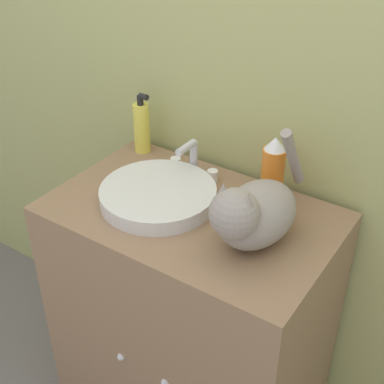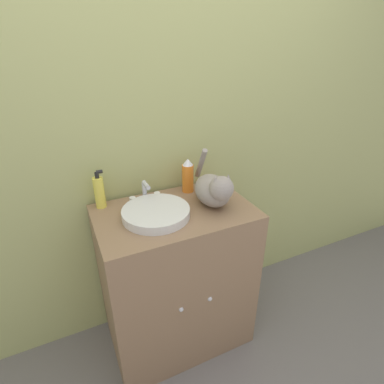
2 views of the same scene
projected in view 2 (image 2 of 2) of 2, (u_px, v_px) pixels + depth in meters
ground_plane at (195, 366)px, 1.69m from camera, size 8.00×8.00×0.00m
wall_back at (152, 125)px, 1.56m from camera, size 6.00×0.05×2.50m
vanity_cabinet at (177, 279)px, 1.69m from camera, size 0.78×0.51×0.89m
sink_basin at (156, 213)px, 1.43m from camera, size 0.32×0.32×0.04m
faucet at (145, 193)px, 1.55m from camera, size 0.17×0.10×0.12m
cat at (214, 189)px, 1.50m from camera, size 0.19×0.39×0.26m
soap_bottle at (99, 192)px, 1.49m from camera, size 0.05×0.05×0.20m
spray_bottle at (188, 176)px, 1.64m from camera, size 0.06×0.06×0.19m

